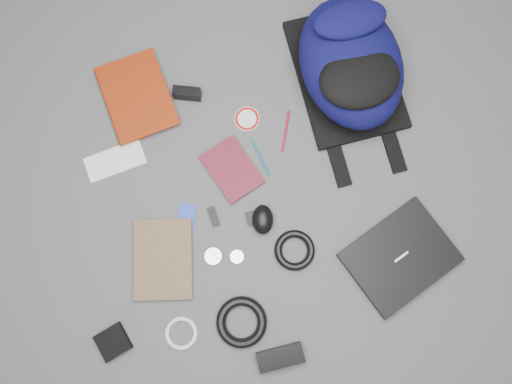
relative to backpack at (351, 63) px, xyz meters
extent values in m
plane|color=#4F4F51|center=(-0.38, -0.33, -0.10)|extent=(4.00, 4.00, 0.00)
cube|color=black|center=(0.02, -0.63, -0.09)|extent=(0.39, 0.35, 0.03)
imported|color=maroon|center=(-0.81, 0.05, -0.09)|extent=(0.25, 0.32, 0.03)
imported|color=#BB850D|center=(-0.81, -0.46, -0.09)|extent=(0.23, 0.28, 0.02)
cube|color=silver|center=(-0.81, -0.13, -0.10)|extent=(0.21, 0.12, 0.00)
cube|color=#470D18|center=(-0.44, -0.24, -0.10)|extent=(0.20, 0.23, 0.02)
cube|color=black|center=(-0.54, 0.04, -0.08)|extent=(0.10, 0.06, 0.05)
cylinder|color=silver|center=(-0.36, -0.08, -0.10)|extent=(0.09, 0.09, 0.00)
cylinder|color=#0C5B6D|center=(-0.34, -0.22, -0.10)|extent=(0.04, 0.14, 0.01)
cylinder|color=#A20C1C|center=(-0.24, -0.15, -0.10)|extent=(0.06, 0.14, 0.01)
cube|color=#1836B7|center=(-0.62, -0.36, -0.10)|extent=(0.07, 0.09, 0.00)
cube|color=black|center=(-0.53, -0.38, -0.10)|extent=(0.03, 0.07, 0.01)
cube|color=black|center=(-0.41, -0.41, -0.10)|extent=(0.03, 0.04, 0.01)
ellipsoid|color=black|center=(-0.38, -0.42, -0.08)|extent=(0.09, 0.11, 0.05)
cylinder|color=#B4B4B6|center=(-0.56, -0.51, -0.10)|extent=(0.07, 0.07, 0.01)
cylinder|color=silver|center=(-0.48, -0.52, -0.10)|extent=(0.06, 0.06, 0.01)
torus|color=black|center=(-0.30, -0.54, -0.09)|extent=(0.17, 0.17, 0.03)
cube|color=black|center=(-0.41, -0.85, -0.09)|extent=(0.14, 0.07, 0.04)
torus|color=black|center=(-0.51, -0.72, -0.09)|extent=(0.16, 0.16, 0.03)
cube|color=black|center=(-0.91, -0.70, -0.09)|extent=(0.11, 0.11, 0.02)
torus|color=silver|center=(-0.70, -0.72, -0.10)|extent=(0.12, 0.12, 0.01)
camera|label=1|loc=(-0.43, -0.59, 1.50)|focal=35.00mm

